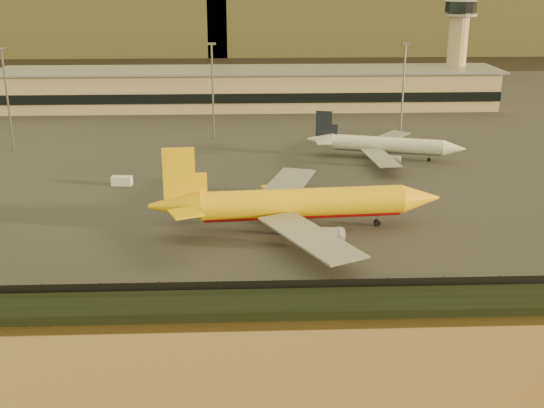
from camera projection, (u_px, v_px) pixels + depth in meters
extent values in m
plane|color=black|center=(258.00, 259.00, 107.94)|extent=(900.00, 900.00, 0.00)
cube|color=black|center=(261.00, 305.00, 91.65)|extent=(320.00, 7.00, 1.40)
cube|color=#2D2D2D|center=(251.00, 127.00, 197.65)|extent=(320.00, 220.00, 0.20)
cube|color=black|center=(260.00, 288.00, 95.23)|extent=(300.00, 0.05, 2.20)
cube|color=tan|center=(249.00, 89.00, 224.00)|extent=(160.00, 22.00, 12.00)
cube|color=black|center=(250.00, 98.00, 213.75)|extent=(160.00, 0.60, 3.00)
cube|color=gray|center=(249.00, 70.00, 221.95)|extent=(164.00, 24.00, 0.60)
cylinder|color=tan|center=(456.00, 58.00, 229.51)|extent=(6.40, 6.40, 30.00)
cylinder|color=black|center=(461.00, 7.00, 224.06)|extent=(10.40, 10.40, 3.50)
cylinder|color=gray|center=(460.00, 15.00, 224.89)|extent=(11.20, 11.20, 0.80)
cylinder|color=slate|center=(8.00, 102.00, 167.55)|extent=(0.50, 0.50, 25.00)
cube|color=slate|center=(1.00, 49.00, 163.41)|extent=(2.20, 2.20, 0.40)
cylinder|color=slate|center=(213.00, 93.00, 178.98)|extent=(0.50, 0.50, 25.00)
cube|color=slate|center=(211.00, 44.00, 174.84)|extent=(2.20, 2.20, 0.40)
cylinder|color=slate|center=(403.00, 93.00, 179.07)|extent=(0.50, 0.50, 25.00)
cube|color=slate|center=(406.00, 44.00, 174.93)|extent=(2.20, 2.20, 0.40)
cylinder|color=yellow|center=(303.00, 203.00, 118.43)|extent=(35.61, 7.67, 5.10)
cylinder|color=red|center=(303.00, 208.00, 118.72)|extent=(34.55, 6.48, 3.98)
cone|color=yellow|center=(420.00, 198.00, 120.72)|extent=(7.22, 5.59, 5.10)
cone|color=yellow|center=(175.00, 205.00, 115.91)|extent=(9.18, 5.73, 5.10)
cube|color=yellow|center=(179.00, 174.00, 114.19)|extent=(5.41, 0.80, 8.93)
cube|color=yellow|center=(186.00, 194.00, 120.79)|extent=(5.92, 5.88, 0.31)
cube|color=yellow|center=(186.00, 213.00, 111.21)|extent=(6.37, 6.34, 0.31)
cube|color=gray|center=(286.00, 185.00, 131.38)|extent=(13.30, 23.13, 0.31)
cylinder|color=gray|center=(302.00, 196.00, 128.99)|extent=(6.08, 3.23, 2.81)
cube|color=gray|center=(310.00, 236.00, 105.85)|extent=(15.91, 22.85, 0.31)
cylinder|color=gray|center=(321.00, 236.00, 109.68)|extent=(6.08, 3.23, 2.81)
cylinder|color=black|center=(377.00, 223.00, 121.29)|extent=(1.18, 0.97, 1.12)
cylinder|color=slate|center=(377.00, 220.00, 121.10)|extent=(0.20, 0.20, 2.30)
cylinder|color=black|center=(283.00, 231.00, 117.27)|extent=(1.18, 0.97, 1.12)
cylinder|color=slate|center=(283.00, 228.00, 117.08)|extent=(0.20, 0.20, 2.30)
cylinder|color=black|center=(280.00, 222.00, 121.58)|extent=(1.18, 0.97, 1.12)
cylinder|color=slate|center=(280.00, 219.00, 121.39)|extent=(0.20, 0.20, 2.30)
cylinder|color=white|center=(387.00, 145.00, 163.59)|extent=(26.08, 10.84, 3.63)
cylinder|color=gray|center=(387.00, 147.00, 163.79)|extent=(25.16, 9.87, 2.83)
cone|color=white|center=(454.00, 148.00, 160.03)|extent=(5.89, 4.91, 3.63)
cone|color=white|center=(321.00, 140.00, 167.22)|extent=(7.29, 5.32, 3.63)
cube|color=#1B2132|center=(324.00, 124.00, 165.76)|extent=(3.91, 1.40, 6.35)
cube|color=white|center=(329.00, 136.00, 170.13)|extent=(4.94, 4.89, 0.22)
cube|color=white|center=(324.00, 142.00, 163.47)|extent=(3.72, 3.55, 0.22)
cube|color=gray|center=(388.00, 138.00, 173.11)|extent=(14.11, 15.95, 0.22)
cylinder|color=gray|center=(394.00, 144.00, 170.77)|extent=(4.74, 3.14, 1.99)
cube|color=gray|center=(380.00, 157.00, 154.81)|extent=(6.66, 16.74, 0.22)
cylinder|color=gray|center=(389.00, 159.00, 156.96)|extent=(4.74, 3.14, 1.99)
cylinder|color=black|center=(429.00, 159.00, 162.30)|extent=(0.94, 0.83, 0.80)
cylinder|color=slate|center=(429.00, 158.00, 162.17)|extent=(0.19, 0.19, 1.63)
cylinder|color=black|center=(375.00, 158.00, 163.70)|extent=(0.94, 0.83, 0.80)
cylinder|color=slate|center=(375.00, 156.00, 163.56)|extent=(0.19, 0.19, 1.63)
cylinder|color=black|center=(376.00, 154.00, 166.70)|extent=(0.94, 0.83, 0.80)
cylinder|color=slate|center=(376.00, 153.00, 166.56)|extent=(0.19, 0.19, 1.63)
cube|color=yellow|center=(271.00, 190.00, 138.45)|extent=(4.26, 2.81, 1.76)
cube|color=white|center=(122.00, 181.00, 144.04)|extent=(4.40, 2.31, 1.91)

